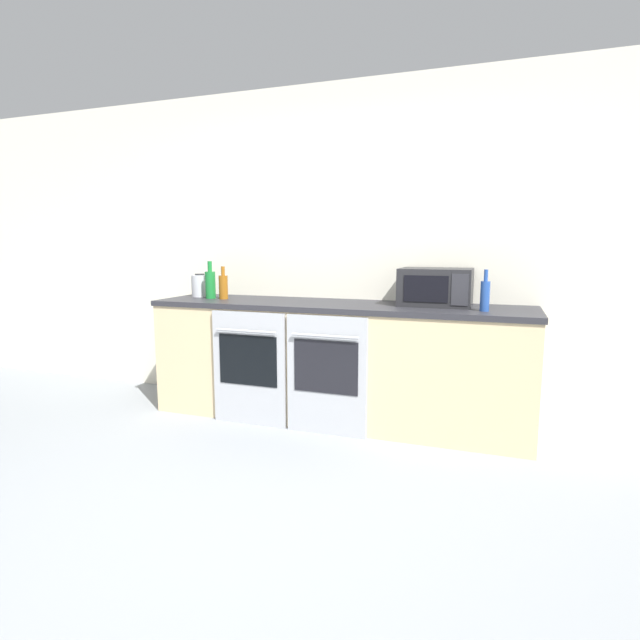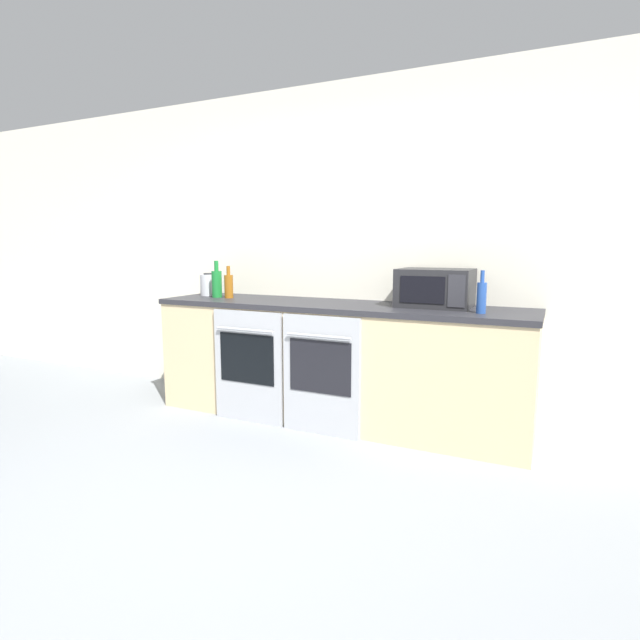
{
  "view_description": "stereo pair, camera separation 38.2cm",
  "coord_description": "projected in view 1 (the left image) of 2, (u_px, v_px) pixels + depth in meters",
  "views": [
    {
      "loc": [
        1.14,
        -1.77,
        1.33
      ],
      "look_at": [
        -0.14,
        1.79,
        0.77
      ],
      "focal_mm": 28.0,
      "sensor_mm": 36.0,
      "label": 1
    },
    {
      "loc": [
        1.49,
        -1.62,
        1.33
      ],
      "look_at": [
        -0.14,
        1.79,
        0.77
      ],
      "focal_mm": 28.0,
      "sensor_mm": 36.0,
      "label": 2
    }
  ],
  "objects": [
    {
      "name": "microwave",
      "position": [
        436.0,
        287.0,
        3.6
      ],
      "size": [
        0.51,
        0.39,
        0.27
      ],
      "color": "#232326",
      "rests_on": "counter_back"
    },
    {
      "name": "kettle",
      "position": [
        200.0,
        286.0,
        4.23
      ],
      "size": [
        0.14,
        0.14,
        0.2
      ],
      "color": "#B7BABF",
      "rests_on": "counter_back"
    },
    {
      "name": "bottle_amber",
      "position": [
        223.0,
        286.0,
        4.04
      ],
      "size": [
        0.07,
        0.07,
        0.26
      ],
      "color": "#8C5114",
      "rests_on": "counter_back"
    },
    {
      "name": "bottle_green",
      "position": [
        210.0,
        284.0,
        4.09
      ],
      "size": [
        0.08,
        0.08,
        0.31
      ],
      "color": "#19722D",
      "rests_on": "counter_back"
    },
    {
      "name": "ground_plane",
      "position": [
        214.0,
        547.0,
        2.22
      ],
      "size": [
        16.0,
        16.0,
        0.0
      ],
      "primitive_type": "plane",
      "color": "gray"
    },
    {
      "name": "counter_back",
      "position": [
        337.0,
        361.0,
        3.83
      ],
      "size": [
        2.86,
        0.67,
        0.9
      ],
      "color": "#D1B789",
      "rests_on": "ground_plane"
    },
    {
      "name": "bottle_blue",
      "position": [
        485.0,
        295.0,
        3.28
      ],
      "size": [
        0.06,
        0.06,
        0.28
      ],
      "color": "#234793",
      "rests_on": "counter_back"
    },
    {
      "name": "wall_back",
      "position": [
        350.0,
        250.0,
        4.03
      ],
      "size": [
        10.0,
        0.06,
        2.6
      ],
      "color": "silver",
      "rests_on": "ground_plane"
    },
    {
      "name": "oven_left",
      "position": [
        249.0,
        368.0,
        3.7
      ],
      "size": [
        0.59,
        0.06,
        0.85
      ],
      "color": "#A8AAAF",
      "rests_on": "ground_plane"
    },
    {
      "name": "oven_right",
      "position": [
        326.0,
        375.0,
        3.5
      ],
      "size": [
        0.59,
        0.06,
        0.85
      ],
      "color": "#A8AAAF",
      "rests_on": "ground_plane"
    }
  ]
}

